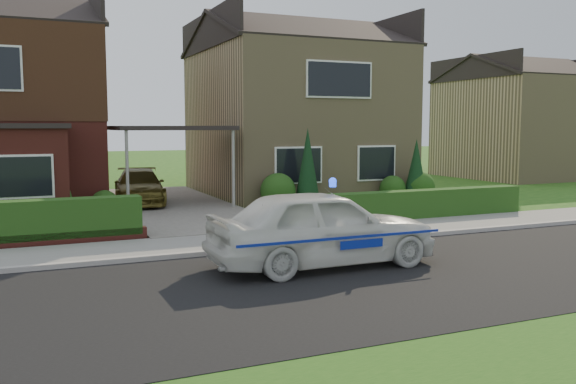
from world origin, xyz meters
TOP-DOWN VIEW (x-y plane):
  - ground at (0.00, 0.00)m, footprint 120.00×120.00m
  - road at (0.00, 0.00)m, footprint 60.00×6.00m
  - kerb at (0.00, 3.05)m, footprint 60.00×0.16m
  - sidewalk at (0.00, 4.10)m, footprint 60.00×2.00m
  - driveway at (0.00, 11.00)m, footprint 3.80×12.00m
  - house_right at (5.80, 13.99)m, footprint 7.50×8.06m
  - carport_link at (0.00, 10.95)m, footprint 3.80×3.00m
  - hedge_right at (5.80, 5.35)m, footprint 7.50×0.55m
  - shrub_left_mid at (-4.00, 9.30)m, footprint 1.32×1.32m
  - shrub_left_near at (-2.40, 9.60)m, footprint 0.84×0.84m
  - shrub_right_near at (3.20, 9.40)m, footprint 1.20×1.20m
  - shrub_right_mid at (7.80, 9.50)m, footprint 0.96×0.96m
  - shrub_right_far at (8.80, 9.20)m, footprint 1.08×1.08m
  - conifer_a at (4.20, 9.20)m, footprint 0.90×0.90m
  - conifer_b at (8.60, 9.20)m, footprint 0.90×0.90m
  - neighbour_right at (20.00, 16.00)m, footprint 6.50×7.00m
  - police_car at (0.74, 1.20)m, footprint 4.17×4.54m
  - driveway_car at (-1.00, 11.68)m, footprint 2.12×4.16m
  - potted_plant_a at (-3.05, 6.00)m, footprint 0.41×0.35m
  - potted_plant_b at (-2.50, 6.26)m, footprint 0.57×0.53m

SIDE VIEW (x-z plane):
  - ground at x=0.00m, z-range 0.00..0.00m
  - road at x=0.00m, z-range -0.01..0.01m
  - hedge_right at x=5.80m, z-range -0.40..0.40m
  - sidewalk at x=0.00m, z-range 0.00..0.10m
  - kerb at x=0.00m, z-range 0.00..0.12m
  - driveway at x=0.00m, z-range 0.00..0.12m
  - potted_plant_a at x=-3.05m, z-range 0.00..0.67m
  - shrub_left_near at x=-2.40m, z-range 0.00..0.84m
  - potted_plant_b at x=-2.50m, z-range 0.00..0.85m
  - shrub_right_mid at x=7.80m, z-range 0.00..0.96m
  - shrub_right_far at x=8.80m, z-range 0.00..1.08m
  - shrub_right_near at x=3.20m, z-range 0.00..1.20m
  - shrub_left_mid at x=-4.00m, z-range 0.00..1.32m
  - driveway_car at x=-1.00m, z-range 0.12..1.28m
  - police_car at x=0.74m, z-range -0.08..1.63m
  - conifer_b at x=8.60m, z-range 0.00..2.20m
  - conifer_a at x=4.20m, z-range 0.00..2.60m
  - neighbour_right at x=20.00m, z-range 0.00..5.20m
  - carport_link at x=0.00m, z-range 1.27..4.04m
  - house_right at x=5.80m, z-range 0.04..7.29m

